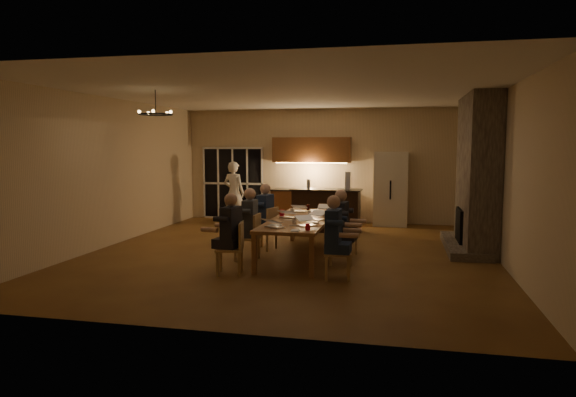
# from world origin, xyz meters

# --- Properties ---
(floor) EXTENTS (9.00, 9.00, 0.00)m
(floor) POSITION_xyz_m (0.00, 0.00, 0.00)
(floor) COLOR brown
(floor) RESTS_ON ground
(back_wall) EXTENTS (8.00, 0.04, 3.20)m
(back_wall) POSITION_xyz_m (0.00, 4.52, 1.60)
(back_wall) COLOR beige
(back_wall) RESTS_ON ground
(left_wall) EXTENTS (0.04, 9.00, 3.20)m
(left_wall) POSITION_xyz_m (-4.02, 0.00, 1.60)
(left_wall) COLOR beige
(left_wall) RESTS_ON ground
(right_wall) EXTENTS (0.04, 9.00, 3.20)m
(right_wall) POSITION_xyz_m (4.02, 0.00, 1.60)
(right_wall) COLOR beige
(right_wall) RESTS_ON ground
(ceiling) EXTENTS (8.00, 9.00, 0.04)m
(ceiling) POSITION_xyz_m (0.00, 0.00, 3.22)
(ceiling) COLOR white
(ceiling) RESTS_ON back_wall
(french_doors) EXTENTS (1.86, 0.08, 2.10)m
(french_doors) POSITION_xyz_m (-2.70, 4.47, 1.05)
(french_doors) COLOR black
(french_doors) RESTS_ON ground
(fireplace) EXTENTS (0.58, 2.50, 3.20)m
(fireplace) POSITION_xyz_m (3.70, 1.20, 1.60)
(fireplace) COLOR #6D6456
(fireplace) RESTS_ON ground
(kitchenette) EXTENTS (2.24, 0.68, 2.40)m
(kitchenette) POSITION_xyz_m (-0.30, 4.20, 1.20)
(kitchenette) COLOR brown
(kitchenette) RESTS_ON ground
(refrigerator) EXTENTS (0.90, 0.68, 2.00)m
(refrigerator) POSITION_xyz_m (1.90, 4.15, 1.00)
(refrigerator) COLOR beige
(refrigerator) RESTS_ON ground
(dining_table) EXTENTS (1.10, 3.24, 0.75)m
(dining_table) POSITION_xyz_m (0.26, -0.26, 0.38)
(dining_table) COLOR #A17240
(dining_table) RESTS_ON ground
(bar_island) EXTENTS (1.79, 0.74, 1.08)m
(bar_island) POSITION_xyz_m (0.33, 2.81, 0.54)
(bar_island) COLOR black
(bar_island) RESTS_ON ground
(chair_left_near) EXTENTS (0.52, 0.52, 0.89)m
(chair_left_near) POSITION_xyz_m (-0.64, -1.89, 0.45)
(chair_left_near) COLOR tan
(chair_left_near) RESTS_ON ground
(chair_left_mid) EXTENTS (0.44, 0.44, 0.89)m
(chair_left_mid) POSITION_xyz_m (-0.66, -0.80, 0.45)
(chair_left_mid) COLOR tan
(chair_left_mid) RESTS_ON ground
(chair_left_far) EXTENTS (0.55, 0.55, 0.89)m
(chair_left_far) POSITION_xyz_m (-0.61, 0.27, 0.45)
(chair_left_far) COLOR tan
(chair_left_far) RESTS_ON ground
(chair_right_near) EXTENTS (0.50, 0.50, 0.89)m
(chair_right_near) POSITION_xyz_m (1.18, -1.80, 0.45)
(chair_right_near) COLOR tan
(chair_right_near) RESTS_ON ground
(chair_right_mid) EXTENTS (0.50, 0.50, 0.89)m
(chair_right_mid) POSITION_xyz_m (1.10, -0.72, 0.45)
(chair_right_mid) COLOR tan
(chair_right_mid) RESTS_ON ground
(chair_right_far) EXTENTS (0.48, 0.48, 0.89)m
(chair_right_far) POSITION_xyz_m (1.12, 0.31, 0.45)
(chair_right_far) COLOR tan
(chair_right_far) RESTS_ON ground
(person_left_near) EXTENTS (0.68, 0.68, 1.38)m
(person_left_near) POSITION_xyz_m (-0.62, -1.86, 0.69)
(person_left_near) COLOR #202229
(person_left_near) RESTS_ON ground
(person_right_near) EXTENTS (0.61, 0.61, 1.38)m
(person_right_near) POSITION_xyz_m (1.11, -1.86, 0.69)
(person_right_near) COLOR #1E274C
(person_right_near) RESTS_ON ground
(person_left_mid) EXTENTS (0.63, 0.63, 1.38)m
(person_left_mid) POSITION_xyz_m (-0.61, -0.79, 0.69)
(person_left_mid) COLOR #3D4248
(person_left_mid) RESTS_ON ground
(person_right_mid) EXTENTS (0.65, 0.65, 1.38)m
(person_right_mid) POSITION_xyz_m (1.10, -0.75, 0.69)
(person_right_mid) COLOR #202229
(person_right_mid) RESTS_ON ground
(person_left_far) EXTENTS (0.69, 0.69, 1.38)m
(person_left_far) POSITION_xyz_m (-0.60, 0.32, 0.69)
(person_left_far) COLOR #1E274C
(person_left_far) RESTS_ON ground
(standing_person) EXTENTS (0.71, 0.55, 1.73)m
(standing_person) POSITION_xyz_m (-2.40, 3.64, 0.87)
(standing_person) COLOR silver
(standing_person) RESTS_ON ground
(chandelier) EXTENTS (0.62, 0.62, 0.03)m
(chandelier) POSITION_xyz_m (-2.32, -1.10, 2.75)
(chandelier) COLOR black
(chandelier) RESTS_ON ceiling
(laptop_a) EXTENTS (0.42, 0.41, 0.23)m
(laptop_a) POSITION_xyz_m (0.03, -1.37, 0.86)
(laptop_a) COLOR silver
(laptop_a) RESTS_ON dining_table
(laptop_b) EXTENTS (0.42, 0.42, 0.23)m
(laptop_b) POSITION_xyz_m (0.55, -1.08, 0.86)
(laptop_b) COLOR silver
(laptop_b) RESTS_ON dining_table
(laptop_c) EXTENTS (0.37, 0.34, 0.23)m
(laptop_c) POSITION_xyz_m (0.01, -0.14, 0.86)
(laptop_c) COLOR silver
(laptop_c) RESTS_ON dining_table
(laptop_d) EXTENTS (0.41, 0.39, 0.23)m
(laptop_d) POSITION_xyz_m (0.56, -0.35, 0.86)
(laptop_d) COLOR silver
(laptop_d) RESTS_ON dining_table
(laptop_e) EXTENTS (0.34, 0.30, 0.23)m
(laptop_e) POSITION_xyz_m (0.06, 0.80, 0.86)
(laptop_e) COLOR silver
(laptop_e) RESTS_ON dining_table
(laptop_f) EXTENTS (0.32, 0.28, 0.23)m
(laptop_f) POSITION_xyz_m (0.60, 0.73, 0.86)
(laptop_f) COLOR silver
(laptop_f) RESTS_ON dining_table
(mug_front) EXTENTS (0.08, 0.08, 0.10)m
(mug_front) POSITION_xyz_m (0.25, -0.78, 0.80)
(mug_front) COLOR white
(mug_front) RESTS_ON dining_table
(mug_mid) EXTENTS (0.07, 0.07, 0.10)m
(mug_mid) POSITION_xyz_m (0.36, 0.21, 0.80)
(mug_mid) COLOR white
(mug_mid) RESTS_ON dining_table
(mug_back) EXTENTS (0.08, 0.08, 0.10)m
(mug_back) POSITION_xyz_m (-0.06, 0.47, 0.80)
(mug_back) COLOR white
(mug_back) RESTS_ON dining_table
(redcup_near) EXTENTS (0.08, 0.08, 0.12)m
(redcup_near) POSITION_xyz_m (0.64, -1.59, 0.81)
(redcup_near) COLOR red
(redcup_near) RESTS_ON dining_table
(redcup_mid) EXTENTS (0.10, 0.10, 0.12)m
(redcup_mid) POSITION_xyz_m (-0.19, 0.07, 0.81)
(redcup_mid) COLOR red
(redcup_mid) RESTS_ON dining_table
(can_silver) EXTENTS (0.07, 0.07, 0.12)m
(can_silver) POSITION_xyz_m (0.28, -0.95, 0.81)
(can_silver) COLOR #B2B2B7
(can_silver) RESTS_ON dining_table
(can_cola) EXTENTS (0.07, 0.07, 0.12)m
(can_cola) POSITION_xyz_m (0.16, 1.14, 0.81)
(can_cola) COLOR #3F0F0C
(can_cola) RESTS_ON dining_table
(can_right) EXTENTS (0.07, 0.07, 0.12)m
(can_right) POSITION_xyz_m (0.71, -0.03, 0.81)
(can_right) COLOR #B2B2B7
(can_right) RESTS_ON dining_table
(plate_near) EXTENTS (0.24, 0.24, 0.02)m
(plate_near) POSITION_xyz_m (0.59, -0.74, 0.76)
(plate_near) COLOR white
(plate_near) RESTS_ON dining_table
(plate_left) EXTENTS (0.23, 0.23, 0.02)m
(plate_left) POSITION_xyz_m (-0.00, -1.20, 0.76)
(plate_left) COLOR white
(plate_left) RESTS_ON dining_table
(plate_far) EXTENTS (0.23, 0.23, 0.02)m
(plate_far) POSITION_xyz_m (0.65, 0.42, 0.76)
(plate_far) COLOR white
(plate_far) RESTS_ON dining_table
(notepad) EXTENTS (0.16, 0.21, 0.01)m
(notepad) POSITION_xyz_m (0.45, -1.68, 0.76)
(notepad) COLOR white
(notepad) RESTS_ON dining_table
(bar_bottle) EXTENTS (0.09, 0.09, 0.24)m
(bar_bottle) POSITION_xyz_m (-0.13, 2.82, 1.20)
(bar_bottle) COLOR #99999E
(bar_bottle) RESTS_ON bar_island
(bar_blender) EXTENTS (0.16, 0.16, 0.43)m
(bar_blender) POSITION_xyz_m (0.86, 2.87, 1.30)
(bar_blender) COLOR silver
(bar_blender) RESTS_ON bar_island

